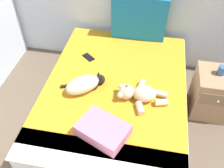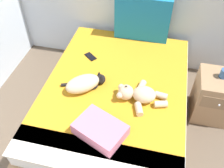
# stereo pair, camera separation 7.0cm
# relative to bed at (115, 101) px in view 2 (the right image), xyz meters

# --- Properties ---
(bed) EXTENTS (1.45, 1.92, 0.50)m
(bed) POSITION_rel_bed_xyz_m (0.00, 0.00, 0.00)
(bed) COLOR #9E7A56
(bed) RESTS_ON ground_plane
(patterned_cushion) EXTENTS (0.64, 0.14, 0.53)m
(patterned_cushion) POSITION_rel_bed_xyz_m (0.12, 0.87, 0.52)
(patterned_cushion) COLOR #1972AD
(patterned_cushion) RESTS_ON bed
(cat) EXTENTS (0.42, 0.37, 0.15)m
(cat) POSITION_rel_bed_xyz_m (-0.28, -0.12, 0.32)
(cat) COLOR #C6B293
(cat) RESTS_ON bed
(teddy_bear) EXTENTS (0.48, 0.43, 0.16)m
(teddy_bear) POSITION_rel_bed_xyz_m (0.25, -0.14, 0.32)
(teddy_bear) COLOR beige
(teddy_bear) RESTS_ON bed
(cell_phone) EXTENTS (0.16, 0.15, 0.01)m
(cell_phone) POSITION_rel_bed_xyz_m (-0.37, 0.36, 0.26)
(cell_phone) COLOR black
(cell_phone) RESTS_ON bed
(throw_pillow) EXTENTS (0.48, 0.42, 0.11)m
(throw_pillow) POSITION_rel_bed_xyz_m (-0.00, -0.59, 0.31)
(throw_pillow) COLOR #D1728C
(throw_pillow) RESTS_ON bed
(nightstand) EXTENTS (0.41, 0.44, 0.54)m
(nightstand) POSITION_rel_bed_xyz_m (1.03, 0.28, 0.02)
(nightstand) COLOR #9E7A56
(nightstand) RESTS_ON ground_plane
(mug) EXTENTS (0.12, 0.08, 0.09)m
(mug) POSITION_rel_bed_xyz_m (1.04, 0.31, 0.34)
(mug) COLOR #33598C
(mug) RESTS_ON nightstand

